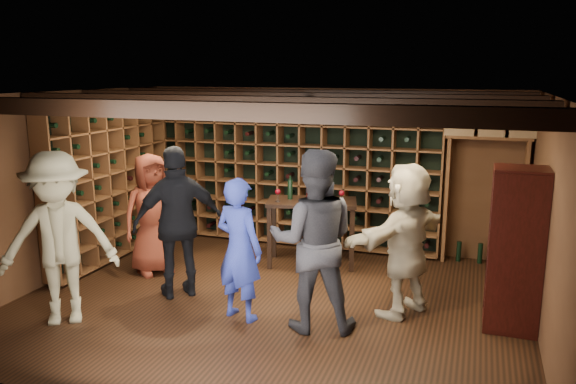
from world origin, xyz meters
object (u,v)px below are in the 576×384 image
(display_cabinet, at_px, (514,253))
(guest_red_floral, at_px, (152,214))
(guest_woman_black, at_px, (179,223))
(guest_khaki, at_px, (59,239))
(man_grey_suit, at_px, (314,241))
(guest_beige, at_px, (406,239))
(man_blue_shirt, at_px, (239,249))
(tasting_table, at_px, (312,208))

(display_cabinet, xyz_separation_m, guest_red_floral, (-4.62, 0.26, -0.02))
(guest_woman_black, relative_size, guest_khaki, 0.98)
(guest_red_floral, bearing_deg, man_grey_suit, -74.52)
(display_cabinet, relative_size, man_grey_suit, 0.89)
(guest_beige, bearing_deg, display_cabinet, 118.73)
(display_cabinet, distance_m, man_grey_suit, 2.15)
(guest_red_floral, xyz_separation_m, guest_beige, (3.47, -0.24, 0.05))
(man_blue_shirt, bearing_deg, guest_woman_black, -5.46)
(man_blue_shirt, height_order, tasting_table, man_blue_shirt)
(display_cabinet, bearing_deg, guest_red_floral, 176.79)
(guest_beige, bearing_deg, guest_khaki, -37.65)
(man_blue_shirt, height_order, guest_khaki, guest_khaki)
(display_cabinet, height_order, guest_khaki, guest_khaki)
(guest_woman_black, bearing_deg, guest_beige, 146.03)
(display_cabinet, distance_m, guest_red_floral, 4.63)
(man_blue_shirt, distance_m, man_grey_suit, 0.87)
(display_cabinet, height_order, man_blue_shirt, display_cabinet)
(man_blue_shirt, bearing_deg, guest_beige, -141.68)
(guest_red_floral, relative_size, guest_khaki, 0.87)
(guest_beige, distance_m, tasting_table, 1.96)
(guest_red_floral, xyz_separation_m, guest_woman_black, (0.77, -0.62, 0.11))
(man_blue_shirt, height_order, guest_woman_black, guest_woman_black)
(man_grey_suit, distance_m, guest_woman_black, 1.85)
(guest_beige, bearing_deg, guest_red_floral, -63.92)
(man_grey_suit, distance_m, guest_red_floral, 2.76)
(guest_woman_black, distance_m, guest_khaki, 1.39)
(guest_beige, bearing_deg, guest_woman_black, -52.02)
(guest_khaki, bearing_deg, tasting_table, 19.67)
(guest_beige, bearing_deg, tasting_table, -100.24)
(tasting_table, bearing_deg, man_blue_shirt, -110.28)
(tasting_table, bearing_deg, guest_woman_black, -139.70)
(man_blue_shirt, height_order, guest_beige, guest_beige)
(guest_beige, bearing_deg, man_blue_shirt, -36.86)
(guest_beige, relative_size, tasting_table, 1.29)
(display_cabinet, bearing_deg, guest_beige, 178.78)
(display_cabinet, distance_m, guest_woman_black, 3.87)
(guest_khaki, height_order, guest_beige, guest_khaki)
(display_cabinet, relative_size, guest_khaki, 0.91)
(man_grey_suit, xyz_separation_m, tasting_table, (-0.61, 1.97, -0.15))
(guest_red_floral, bearing_deg, guest_woman_black, -93.10)
(man_blue_shirt, relative_size, guest_khaki, 0.84)
(display_cabinet, relative_size, guest_beige, 0.99)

